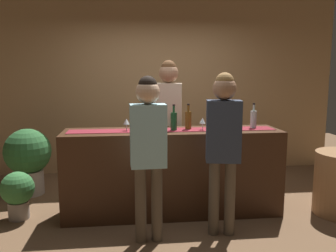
# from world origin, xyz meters

# --- Properties ---
(ground_plane) EXTENTS (10.00, 10.00, 0.00)m
(ground_plane) POSITION_xyz_m (0.00, 0.00, 0.00)
(ground_plane) COLOR brown
(back_wall) EXTENTS (6.00, 0.12, 2.90)m
(back_wall) POSITION_xyz_m (0.00, 1.90, 1.45)
(back_wall) COLOR tan
(back_wall) RESTS_ON ground
(bar_counter) EXTENTS (2.52, 0.60, 1.00)m
(bar_counter) POSITION_xyz_m (0.00, 0.00, 0.50)
(bar_counter) COLOR #3D2314
(bar_counter) RESTS_ON ground
(counter_runner_cloth) EXTENTS (2.39, 0.28, 0.01)m
(counter_runner_cloth) POSITION_xyz_m (0.00, 0.00, 1.00)
(counter_runner_cloth) COLOR maroon
(counter_runner_cloth) RESTS_ON bar_counter
(wine_bottle_amber) EXTENTS (0.07, 0.07, 0.30)m
(wine_bottle_amber) POSITION_xyz_m (0.19, 0.03, 1.11)
(wine_bottle_amber) COLOR brown
(wine_bottle_amber) RESTS_ON bar_counter
(wine_bottle_clear) EXTENTS (0.07, 0.07, 0.30)m
(wine_bottle_clear) POSITION_xyz_m (0.98, 0.03, 1.11)
(wine_bottle_clear) COLOR #B2C6C1
(wine_bottle_clear) RESTS_ON bar_counter
(wine_bottle_green) EXTENTS (0.07, 0.07, 0.30)m
(wine_bottle_green) POSITION_xyz_m (0.01, -0.03, 1.11)
(wine_bottle_green) COLOR #194723
(wine_bottle_green) RESTS_ON bar_counter
(wine_glass_near_customer) EXTENTS (0.07, 0.07, 0.14)m
(wine_glass_near_customer) POSITION_xyz_m (0.34, -0.04, 1.11)
(wine_glass_near_customer) COLOR silver
(wine_glass_near_customer) RESTS_ON bar_counter
(wine_glass_mid_counter) EXTENTS (0.07, 0.07, 0.14)m
(wine_glass_mid_counter) POSITION_xyz_m (-0.53, -0.00, 1.11)
(wine_glass_mid_counter) COLOR silver
(wine_glass_mid_counter) RESTS_ON bar_counter
(bartender) EXTENTS (0.37, 0.25, 1.82)m
(bartender) POSITION_xyz_m (0.02, 0.58, 1.14)
(bartender) COLOR #26262B
(bartender) RESTS_ON ground
(customer_sipping) EXTENTS (0.37, 0.26, 1.66)m
(customer_sipping) POSITION_xyz_m (0.43, -0.62, 1.02)
(customer_sipping) COLOR brown
(customer_sipping) RESTS_ON ground
(customer_browsing) EXTENTS (0.35, 0.23, 1.63)m
(customer_browsing) POSITION_xyz_m (-0.32, -0.68, 1.00)
(customer_browsing) COLOR brown
(customer_browsing) RESTS_ON ground
(potted_plant_tall) EXTENTS (0.62, 0.62, 0.91)m
(potted_plant_tall) POSITION_xyz_m (-1.88, 0.86, 0.53)
(potted_plant_tall) COLOR #9E9389
(potted_plant_tall) RESTS_ON ground
(potted_plant_small) EXTENTS (0.38, 0.38, 0.55)m
(potted_plant_small) POSITION_xyz_m (-1.78, 0.02, 0.32)
(potted_plant_small) COLOR #9E9389
(potted_plant_small) RESTS_ON ground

